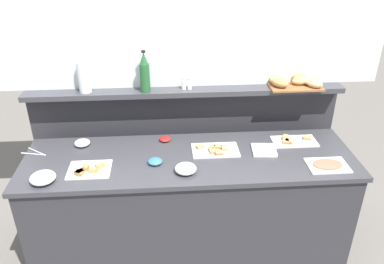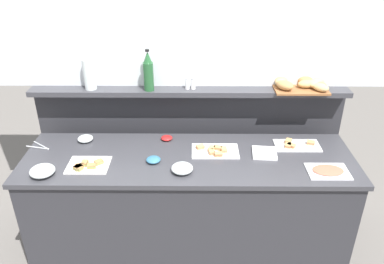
{
  "view_description": "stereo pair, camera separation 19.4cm",
  "coord_description": "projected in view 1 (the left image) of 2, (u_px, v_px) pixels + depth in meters",
  "views": [
    {
      "loc": [
        -0.15,
        -2.32,
        2.33
      ],
      "look_at": [
        0.02,
        0.1,
        1.03
      ],
      "focal_mm": 36.23,
      "sensor_mm": 36.0,
      "label": 1
    },
    {
      "loc": [
        0.04,
        -2.32,
        2.33
      ],
      "look_at": [
        0.02,
        0.1,
        1.03
      ],
      "focal_mm": 36.23,
      "sensor_mm": 36.0,
      "label": 2
    }
  ],
  "objects": [
    {
      "name": "buffet_counter",
      "position": [
        190.0,
        206.0,
        2.94
      ],
      "size": [
        2.34,
        0.69,
        0.88
      ],
      "color": "#2D2D33",
      "rests_on": "ground_plane"
    },
    {
      "name": "napkin_stack",
      "position": [
        264.0,
        150.0,
        2.8
      ],
      "size": [
        0.18,
        0.18,
        0.02
      ],
      "primitive_type": "cube",
      "rotation": [
        0.0,
        0.0,
        -0.09
      ],
      "color": "white",
      "rests_on": "buffet_counter"
    },
    {
      "name": "bread_basket",
      "position": [
        295.0,
        81.0,
        3.0
      ],
      "size": [
        0.42,
        0.29,
        0.08
      ],
      "color": "brown",
      "rests_on": "back_ledge_unit"
    },
    {
      "name": "condiment_bowl_teal",
      "position": [
        165.0,
        139.0,
        2.93
      ],
      "size": [
        0.09,
        0.09,
        0.03
      ],
      "primitive_type": "ellipsoid",
      "color": "red",
      "rests_on": "buffet_counter"
    },
    {
      "name": "sandwich_platter_rear",
      "position": [
        294.0,
        141.0,
        2.91
      ],
      "size": [
        0.33,
        0.18,
        0.04
      ],
      "color": "white",
      "rests_on": "buffet_counter"
    },
    {
      "name": "sandwich_platter_front",
      "position": [
        215.0,
        150.0,
        2.8
      ],
      "size": [
        0.34,
        0.21,
        0.04
      ],
      "color": "silver",
      "rests_on": "buffet_counter"
    },
    {
      "name": "wine_bottle_green",
      "position": [
        145.0,
        73.0,
        2.85
      ],
      "size": [
        0.08,
        0.08,
        0.32
      ],
      "color": "#23562D",
      "rests_on": "back_ledge_unit"
    },
    {
      "name": "glass_bowl_small",
      "position": [
        186.0,
        169.0,
        2.55
      ],
      "size": [
        0.14,
        0.14,
        0.06
      ],
      "color": "silver",
      "rests_on": "buffet_counter"
    },
    {
      "name": "glass_bowl_large",
      "position": [
        82.0,
        143.0,
        2.86
      ],
      "size": [
        0.11,
        0.11,
        0.05
      ],
      "color": "silver",
      "rests_on": "buffet_counter"
    },
    {
      "name": "glass_bowl_medium",
      "position": [
        43.0,
        178.0,
        2.45
      ],
      "size": [
        0.16,
        0.16,
        0.07
      ],
      "color": "silver",
      "rests_on": "buffet_counter"
    },
    {
      "name": "cold_cuts_platter",
      "position": [
        328.0,
        165.0,
        2.62
      ],
      "size": [
        0.27,
        0.2,
        0.02
      ],
      "color": "silver",
      "rests_on": "buffet_counter"
    },
    {
      "name": "condiment_bowl_red",
      "position": [
        155.0,
        161.0,
        2.65
      ],
      "size": [
        0.1,
        0.1,
        0.04
      ],
      "primitive_type": "ellipsoid",
      "color": "teal",
      "rests_on": "buffet_counter"
    },
    {
      "name": "sandwich_platter_side",
      "position": [
        88.0,
        170.0,
        2.57
      ],
      "size": [
        0.28,
        0.22,
        0.04
      ],
      "color": "white",
      "rests_on": "buffet_counter"
    },
    {
      "name": "pepper_shaker",
      "position": [
        190.0,
        84.0,
        2.94
      ],
      "size": [
        0.03,
        0.03,
        0.09
      ],
      "color": "white",
      "rests_on": "back_ledge_unit"
    },
    {
      "name": "serving_tongs",
      "position": [
        36.0,
        153.0,
        2.77
      ],
      "size": [
        0.18,
        0.12,
        0.01
      ],
      "color": "#B7BABF",
      "rests_on": "buffet_counter"
    },
    {
      "name": "back_ledge_unit",
      "position": [
        186.0,
        149.0,
        3.3
      ],
      "size": [
        2.46,
        0.22,
        1.22
      ],
      "color": "#2D2D33",
      "rests_on": "ground_plane"
    },
    {
      "name": "salt_shaker",
      "position": [
        184.0,
        84.0,
        2.94
      ],
      "size": [
        0.03,
        0.03,
        0.09
      ],
      "color": "white",
      "rests_on": "back_ledge_unit"
    },
    {
      "name": "water_carafe",
      "position": [
        84.0,
        77.0,
        2.86
      ],
      "size": [
        0.09,
        0.09,
        0.23
      ],
      "primitive_type": "cylinder",
      "color": "silver",
      "rests_on": "back_ledge_unit"
    },
    {
      "name": "ground_plane",
      "position": [
        186.0,
        203.0,
        3.67
      ],
      "size": [
        12.0,
        12.0,
        0.0
      ],
      "primitive_type": "plane",
      "color": "slate"
    }
  ]
}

